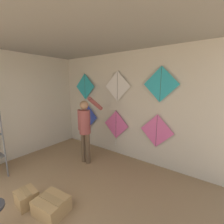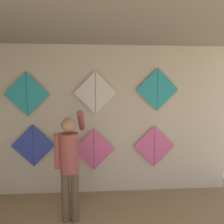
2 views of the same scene
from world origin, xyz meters
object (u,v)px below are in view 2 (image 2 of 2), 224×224
at_px(shopkeeper, 69,160).
at_px(kite_5, 157,90).
at_px(kite_3, 27,94).
at_px(kite_0, 33,146).
at_px(kite_1, 94,151).
at_px(kite_4, 96,93).
at_px(kite_2, 154,146).

xyz_separation_m(shopkeeper, kite_5, (1.54, 0.84, 1.03)).
relative_size(shopkeeper, kite_3, 2.13).
bearing_deg(kite_3, kite_0, 0.00).
xyz_separation_m(kite_1, kite_5, (1.19, 0.00, 1.15)).
relative_size(kite_1, kite_4, 1.26).
bearing_deg(kite_5, kite_4, 180.00).
bearing_deg(kite_4, kite_0, 180.00).
bearing_deg(kite_4, shopkeeper, -114.90).
bearing_deg(kite_5, shopkeeper, -151.38).
bearing_deg(kite_1, kite_5, 0.02).
bearing_deg(kite_0, shopkeeper, -47.65).
xyz_separation_m(kite_0, kite_5, (2.31, 0.00, 1.02)).
bearing_deg(kite_4, kite_5, 0.00).
bearing_deg(kite_2, kite_3, 180.00).
xyz_separation_m(kite_2, kite_5, (0.03, 0.00, 1.08)).
bearing_deg(shopkeeper, kite_0, 129.05).
bearing_deg(kite_1, kite_3, 179.98).
bearing_deg(kite_5, kite_2, 180.00).
bearing_deg(kite_3, shopkeeper, -45.05).
distance_m(kite_2, kite_4, 1.52).
relative_size(kite_0, kite_3, 1.00).
xyz_separation_m(kite_1, kite_4, (0.04, 0.00, 1.09)).
xyz_separation_m(shopkeeper, kite_3, (-0.84, 0.84, 0.95)).
distance_m(kite_0, kite_4, 1.51).
xyz_separation_m(kite_0, kite_1, (1.12, -0.00, -0.12)).
bearing_deg(kite_4, kite_1, -179.27).
xyz_separation_m(kite_1, kite_3, (-1.19, 0.00, 1.07)).
xyz_separation_m(kite_2, kite_4, (-1.12, 0.00, 1.03)).
distance_m(shopkeeper, kite_1, 0.92).
distance_m(kite_2, kite_5, 1.08).
relative_size(shopkeeper, kite_0, 2.13).
relative_size(kite_3, kite_4, 1.00).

